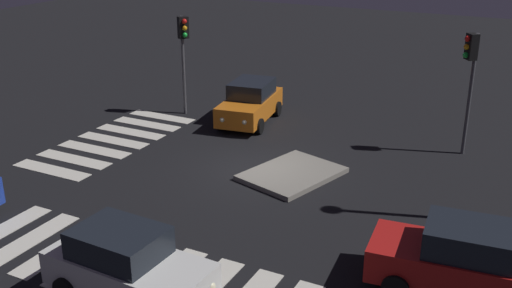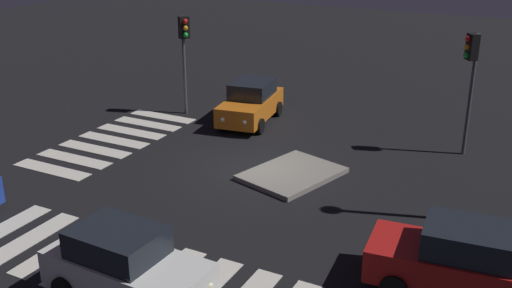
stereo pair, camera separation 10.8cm
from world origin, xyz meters
name	(u,v)px [view 2 (the right image)]	position (x,y,z in m)	size (l,w,h in m)	color
ground_plane	(256,170)	(0.00, 0.00, 0.00)	(80.00, 80.00, 0.00)	black
traffic_island	(292,174)	(-0.05, 1.41, 0.09)	(3.95, 3.38, 0.18)	gray
car_red	(459,260)	(4.51, 7.87, 0.91)	(2.31, 4.38, 1.85)	red
car_white	(125,265)	(8.38, 0.82, 0.89)	(2.09, 4.22, 1.81)	silver
car_orange	(251,102)	(-4.70, -2.69, 0.90)	(4.39, 2.44, 1.84)	orange
traffic_light_south	(184,41)	(-4.30, -5.83, 3.42)	(0.54, 0.53, 4.52)	#47474C
traffic_light_west	(471,65)	(-4.99, 6.33, 3.55)	(0.54, 0.53, 4.69)	#47474C
crosswalk_near	(114,140)	(0.00, -6.62, 0.01)	(7.60, 3.20, 0.02)	silver
crosswalk_side	(126,269)	(7.44, 0.00, 0.01)	(3.20, 9.90, 0.02)	silver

